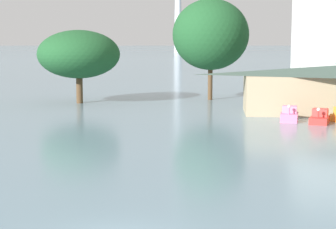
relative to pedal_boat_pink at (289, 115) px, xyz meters
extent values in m
cube|color=pink|center=(-0.01, -0.06, -0.17)|extent=(1.81, 2.52, 0.75)
cube|color=pink|center=(0.04, 0.23, 0.51)|extent=(1.38, 1.23, 0.61)
cylinder|color=pink|center=(-0.17, -0.97, 0.48)|extent=(0.14, 0.14, 0.55)
sphere|color=white|center=(-0.17, -0.97, 0.90)|extent=(0.28, 0.28, 0.28)
cube|color=red|center=(2.44, -0.92, -0.25)|extent=(2.18, 2.95, 0.58)
cube|color=#E8423C|center=(2.53, -0.60, 0.36)|extent=(1.55, 1.50, 0.66)
cylinder|color=red|center=(2.13, -1.93, 0.33)|extent=(0.14, 0.14, 0.59)
sphere|color=white|center=(2.13, -1.93, 0.77)|extent=(0.29, 0.29, 0.29)
cylinder|color=brown|center=(-21.95, 12.69, 0.87)|extent=(0.73, 0.73, 2.82)
ellipsoid|color=#1E5128|center=(-21.95, 12.69, 5.00)|extent=(9.29, 9.29, 5.44)
cylinder|color=brown|center=(-7.21, 17.71, 1.25)|extent=(0.55, 0.55, 3.58)
ellipsoid|color=#1E5128|center=(-7.21, 17.71, 7.24)|extent=(9.09, 9.09, 8.41)
camera|label=1|loc=(-6.25, -48.60, 6.40)|focal=58.97mm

